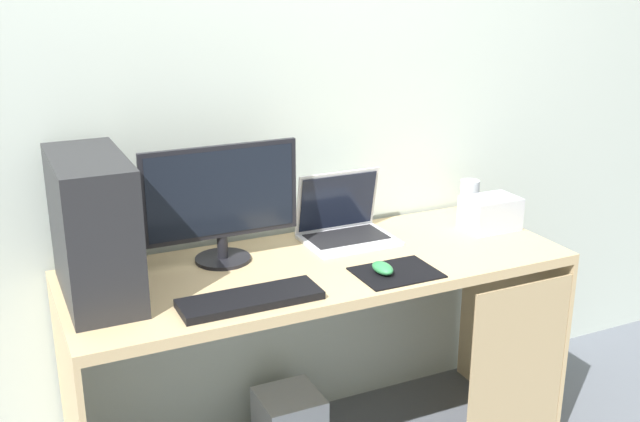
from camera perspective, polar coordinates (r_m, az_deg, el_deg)
The scene contains 11 objects.
wall_back at distance 2.66m, azimuth -3.19°, elevation 9.26°, with size 4.00×0.05×2.60m.
desk at distance 2.55m, azimuth 0.54°, elevation -7.00°, with size 1.67×0.62×0.78m.
pc_tower at distance 2.27m, azimuth -16.84°, elevation -1.21°, with size 0.20×0.45×0.43m, color #232326.
monitor at distance 2.45m, azimuth -7.52°, elevation 0.74°, with size 0.52×0.19×0.40m.
laptop at distance 2.69m, azimuth 1.88°, elevation -1.14°, with size 0.32×0.24×0.24m.
speaker at distance 2.98m, azimuth 11.28°, elevation 0.96°, with size 0.07×0.07×0.14m, color #B7BCC6.
projector at distance 2.85m, azimuth 12.82°, elevation -0.17°, with size 0.20×0.14×0.12m, color #B7BCC6.
keyboard at distance 2.21m, azimuth -5.33°, elevation -6.70°, with size 0.42×0.14×0.02m, color black.
mousepad at distance 2.42m, azimuth 5.82°, elevation -4.68°, with size 0.26×0.20×0.01m, color black.
mouse_left at distance 2.40m, azimuth 4.79°, elevation -4.35°, with size 0.06×0.10×0.03m, color #338C4C.
subwoofer at distance 2.88m, azimuth -2.35°, elevation -15.68°, with size 0.22×0.22×0.22m, color #B7BCC6.
Camera 1 is at (-0.98, -2.09, 1.72)m, focal length 42.07 mm.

